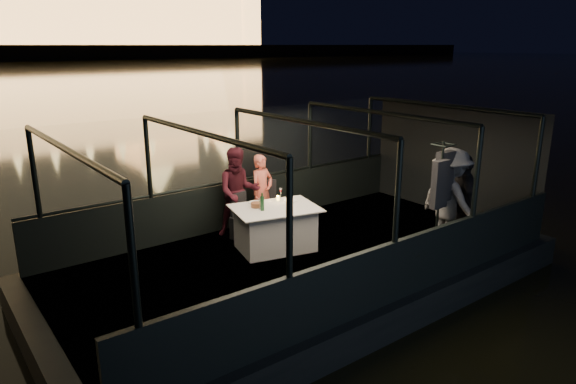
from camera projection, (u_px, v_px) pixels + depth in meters
boat_hull at (302, 283)px, 8.87m from camera, size 8.60×4.40×1.00m
boat_deck at (302, 257)px, 8.74m from camera, size 8.00×4.00×0.04m
gunwale_port at (239, 203)px, 10.14m from camera, size 8.00×0.08×0.90m
gunwale_starboard at (393, 272)px, 7.08m from camera, size 8.00×0.08×0.90m
cabin_glass_port at (238, 146)px, 9.82m from camera, size 8.00×0.02×1.40m
cabin_glass_starboard at (398, 192)px, 6.76m from camera, size 8.00×0.02×1.40m
cabin_roof_glass at (303, 122)px, 8.10m from camera, size 8.00×4.00×0.02m
end_wall_fore at (40, 247)px, 6.09m from camera, size 0.02×4.00×2.30m
end_wall_aft at (451, 160)px, 10.74m from camera, size 0.02×4.00×2.30m
canopy_ribs at (303, 192)px, 8.42m from camera, size 8.00×4.00×2.30m
dining_table_central at (275, 228)px, 8.95m from camera, size 1.65×1.36×0.77m
chair_port_left at (244, 215)px, 9.42m from camera, size 0.47×0.47×0.83m
chair_port_right at (271, 206)px, 9.96m from camera, size 0.55×0.55×0.92m
coat_stand at (438, 208)px, 8.40m from camera, size 0.58×0.48×2.00m
person_woman_coral at (262, 191)px, 9.94m from camera, size 0.58×0.44×1.46m
person_man_maroon at (239, 197)px, 9.54m from camera, size 0.98×0.88×1.67m
passenger_stripe at (449, 203)px, 8.80m from camera, size 0.83×1.26×1.82m
passenger_dark at (462, 200)px, 9.00m from camera, size 0.91×1.03×1.66m
wine_bottle at (262, 202)px, 8.65m from camera, size 0.07×0.07×0.31m
bread_basket at (257, 205)px, 8.86m from camera, size 0.22×0.22×0.08m
amber_candle at (278, 198)px, 9.26m from camera, size 0.07×0.07×0.08m
plate_near at (290, 201)px, 9.20m from camera, size 0.31×0.31×0.01m
plate_far at (256, 203)px, 9.10m from camera, size 0.34×0.34×0.02m
wine_glass_white at (260, 204)px, 8.72m from camera, size 0.06×0.06×0.18m
wine_glass_red at (281, 193)px, 9.37m from camera, size 0.08×0.08×0.18m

